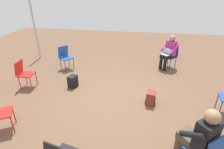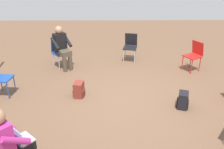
# 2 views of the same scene
# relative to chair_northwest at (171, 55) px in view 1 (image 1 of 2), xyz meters

# --- Properties ---
(ground_plane) EXTENTS (15.92, 15.92, 0.00)m
(ground_plane) POSITION_rel_chair_northwest_xyz_m (2.34, -1.77, -0.50)
(ground_plane) COLOR brown
(chair_northwest) EXTENTS (0.59, 0.58, 0.85)m
(chair_northwest) POSITION_rel_chair_northwest_xyz_m (0.00, 0.00, 0.00)
(chair_northwest) COLOR #1E4799
(chair_northwest) RESTS_ON ground
(chair_southwest) EXTENTS (0.58, 0.58, 0.85)m
(chair_southwest) POSITION_rel_chair_northwest_xyz_m (0.78, -3.81, 0.00)
(chair_southwest) COLOR #1E4799
(chair_southwest) RESTS_ON ground
(chair_south) EXTENTS (0.43, 0.46, 0.85)m
(chair_south) POSITION_rel_chair_northwest_xyz_m (2.26, -4.46, 0.00)
(chair_south) COLOR red
(chair_south) RESTS_ON ground
(person_with_laptop) EXTENTS (0.64, 0.64, 1.24)m
(person_with_laptop) POSITION_rel_chair_northwest_xyz_m (0.12, -0.12, 0.20)
(person_with_laptop) COLOR black
(person_with_laptop) RESTS_ON ground
(person_in_black) EXTENTS (0.63, 0.63, 1.24)m
(person_in_black) POSITION_rel_chair_northwest_xyz_m (4.18, -0.13, 0.20)
(person_in_black) COLOR #4C4233
(person_in_black) RESTS_ON ground
(backpack_near_laptop_user) EXTENTS (0.33, 0.30, 0.36)m
(backpack_near_laptop_user) POSITION_rel_chair_northwest_xyz_m (2.01, -3.08, -0.34)
(backpack_near_laptop_user) COLOR black
(backpack_near_laptop_user) RESTS_ON ground
(backpack_by_empty_chair) EXTENTS (0.31, 0.28, 0.36)m
(backpack_by_empty_chair) POSITION_rel_chair_northwest_xyz_m (2.50, -0.78, -0.34)
(backpack_by_empty_chair) COLOR maroon
(backpack_by_empty_chair) RESTS_ON ground
(tent_pole_far) EXTENTS (0.07, 0.07, 2.31)m
(tent_pole_far) POSITION_rel_chair_northwest_xyz_m (-0.08, -5.37, 0.66)
(tent_pole_far) COLOR #B2B2B7
(tent_pole_far) RESTS_ON ground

